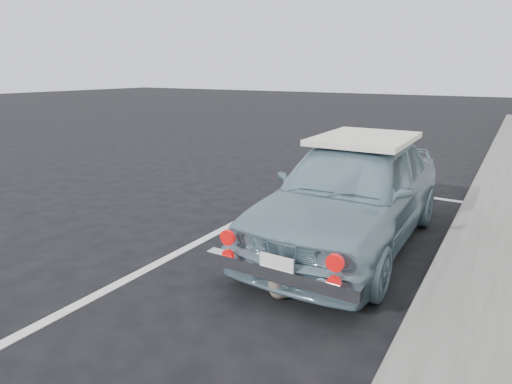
# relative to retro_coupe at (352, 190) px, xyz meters

# --- Properties ---
(pline_front) EXTENTS (3.00, 0.12, 0.01)m
(pline_front) POSITION_rel_retro_coupe_xyz_m (-0.22, 2.61, -0.68)
(pline_front) COLOR silver
(pline_front) RESTS_ON ground
(pline_side) EXTENTS (0.12, 7.00, 0.01)m
(pline_side) POSITION_rel_retro_coupe_xyz_m (-1.62, -0.89, -0.68)
(pline_side) COLOR silver
(pline_side) RESTS_ON ground
(retro_coupe) EXTENTS (1.64, 3.99, 1.35)m
(retro_coupe) POSITION_rel_retro_coupe_xyz_m (0.00, 0.00, 0.00)
(retro_coupe) COLOR #7594A5
(retro_coupe) RESTS_ON ground
(cat) EXTENTS (0.27, 0.54, 0.29)m
(cat) POSITION_rel_retro_coupe_xyz_m (-0.07, -1.69, -0.55)
(cat) COLOR brown
(cat) RESTS_ON ground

